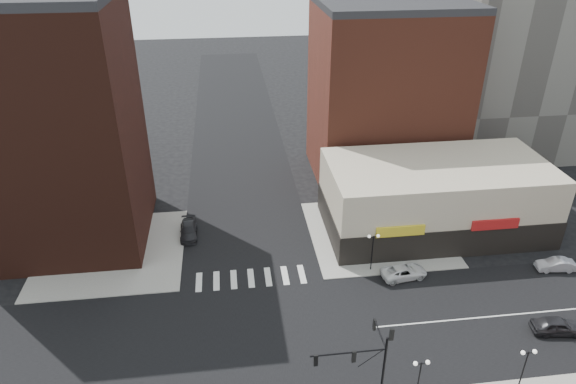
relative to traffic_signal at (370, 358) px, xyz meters
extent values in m
plane|color=black|center=(-7.24, 7.83, -4.96)|extent=(240.00, 240.00, 0.00)
cube|color=black|center=(-7.24, 7.83, -4.95)|extent=(200.00, 14.00, 0.02)
cube|color=black|center=(-7.24, 7.83, -4.95)|extent=(14.00, 200.00, 0.02)
cube|color=gray|center=(-21.74, 22.33, -4.90)|extent=(15.00, 15.00, 0.12)
cube|color=gray|center=(7.26, 22.33, -4.90)|extent=(15.00, 15.00, 0.12)
cube|color=#371911|center=(-26.24, 26.33, 7.54)|extent=(16.00, 15.00, 25.00)
cube|color=brown|center=(11.76, 37.33, 6.04)|extent=(18.00, 15.00, 22.00)
cube|color=#BBB294|center=(13.76, 22.83, -0.96)|extent=(24.00, 12.00, 8.00)
cube|color=black|center=(13.76, 22.83, -3.26)|extent=(24.20, 12.20, 3.40)
cylinder|color=black|center=(0.96, -0.37, -1.46)|extent=(0.18, 0.18, 7.00)
cylinder|color=black|center=(-1.64, -0.37, 1.04)|extent=(5.20, 0.11, 0.11)
cylinder|color=black|center=(-0.04, -0.37, 0.34)|extent=(1.72, 0.06, 1.46)
cylinder|color=black|center=(0.96, 1.13, 1.04)|extent=(0.11, 3.00, 0.11)
cube|color=black|center=(-3.84, -0.37, 0.64)|extent=(0.28, 0.18, 0.95)
sphere|color=red|center=(-3.84, -0.37, 0.94)|extent=(0.16, 0.16, 0.16)
cube|color=black|center=(-1.24, -0.37, 0.64)|extent=(0.28, 0.18, 0.95)
sphere|color=red|center=(-1.24, -0.37, 0.94)|extent=(0.16, 0.16, 0.16)
cube|color=black|center=(0.96, 2.43, 0.64)|extent=(0.18, 0.28, 0.95)
sphere|color=red|center=(0.96, 2.43, 0.94)|extent=(0.16, 0.16, 0.16)
cube|color=black|center=(1.21, -0.37, 2.34)|extent=(0.28, 0.18, 0.95)
sphere|color=red|center=(1.21, -0.37, 2.64)|extent=(0.16, 0.16, 0.16)
cylinder|color=black|center=(3.76, -0.17, -2.84)|extent=(0.11, 0.11, 4.00)
cylinder|color=black|center=(3.76, -0.17, -0.94)|extent=(0.90, 0.06, 0.06)
sphere|color=white|center=(3.31, -0.17, -0.84)|extent=(0.32, 0.32, 0.32)
sphere|color=white|center=(4.21, -0.17, -0.84)|extent=(0.32, 0.32, 0.32)
cylinder|color=black|center=(11.76, -0.17, -2.84)|extent=(0.11, 0.11, 4.00)
cylinder|color=black|center=(11.76, -0.17, -0.94)|extent=(0.90, 0.06, 0.06)
sphere|color=white|center=(11.31, -0.17, -0.84)|extent=(0.32, 0.32, 0.32)
sphere|color=white|center=(12.21, -0.17, -0.84)|extent=(0.32, 0.32, 0.32)
cylinder|color=black|center=(4.76, 15.83, -2.84)|extent=(0.11, 0.11, 4.00)
cylinder|color=black|center=(4.76, 15.83, -0.94)|extent=(0.90, 0.06, 0.06)
sphere|color=white|center=(4.31, 15.83, -0.84)|extent=(0.32, 0.32, 0.32)
sphere|color=white|center=(5.21, 15.83, -0.84)|extent=(0.32, 0.32, 0.32)
imported|color=silver|center=(7.71, 14.33, -4.32)|extent=(4.83, 2.70, 1.28)
imported|color=black|center=(18.29, 5.32, -4.22)|extent=(4.53, 2.32, 1.48)
imported|color=#A8A8AD|center=(23.29, 13.54, -4.33)|extent=(3.98, 1.76, 1.27)
imported|color=black|center=(-13.74, 24.60, -4.30)|extent=(2.01, 4.64, 1.33)
camera|label=1|loc=(-8.76, -24.54, 26.91)|focal=32.00mm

